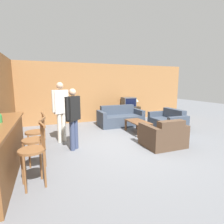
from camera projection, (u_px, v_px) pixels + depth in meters
name	position (u px, v px, depth m)	size (l,w,h in m)	color
ground_plane	(128.00, 146.00, 4.86)	(24.00, 24.00, 0.00)	slate
wall_back	(94.00, 93.00, 7.89)	(9.40, 0.08, 2.60)	#9E6B3D
bar_counter	(1.00, 150.00, 3.22)	(0.55, 2.59, 1.01)	brown
bar_chair_near	(33.00, 154.00, 2.91)	(0.52, 0.52, 1.07)	brown
bar_chair_mid	(35.00, 143.00, 3.41)	(0.52, 0.52, 1.07)	brown
bar_chair_far	(36.00, 135.00, 3.97)	(0.48, 0.48, 1.07)	brown
couch_far	(120.00, 118.00, 7.27)	(1.80, 0.91, 0.80)	#384251
armchair_near	(164.00, 136.00, 4.82)	(1.07, 0.87, 0.79)	#4C3828
loveseat_right	(168.00, 122.00, 6.55)	(0.84, 1.35, 0.77)	#384251
coffee_table	(138.00, 123.00, 6.10)	(0.56, 1.04, 0.43)	brown
tv_unit	(128.00, 113.00, 8.31)	(1.07, 0.46, 0.63)	#2D2319
tv	(129.00, 102.00, 8.22)	(0.60, 0.47, 0.45)	#4C4C4C
bottle	(0.00, 117.00, 3.22)	(0.08, 0.08, 0.22)	#2D7F3D
table_lamp	(136.00, 100.00, 8.34)	(0.28, 0.28, 0.43)	brown
person_by_window	(61.00, 108.00, 5.07)	(0.48, 0.27, 1.77)	silver
person_by_counter	(73.00, 116.00, 4.50)	(0.42, 0.42, 1.60)	#384260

